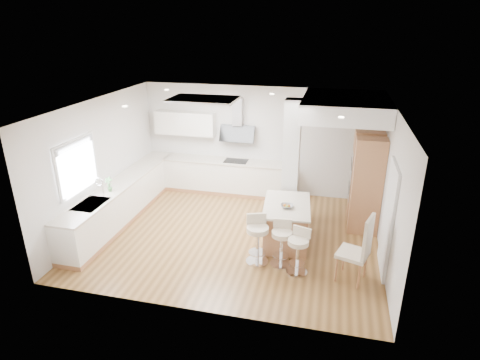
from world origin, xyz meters
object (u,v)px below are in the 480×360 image
(peninsula, at_px, (286,223))
(bar_stool_c, at_px, (298,249))
(bar_stool_a, at_px, (257,237))
(dining_chair, at_px, (360,247))
(bar_stool_b, at_px, (282,241))

(peninsula, bearing_deg, bar_stool_c, -76.70)
(bar_stool_a, height_order, bar_stool_c, bar_stool_a)
(bar_stool_a, bearing_deg, dining_chair, -25.71)
(bar_stool_c, relative_size, dining_chair, 0.68)
(bar_stool_b, bearing_deg, bar_stool_a, 177.63)
(peninsula, distance_m, dining_chair, 1.79)
(peninsula, relative_size, bar_stool_a, 1.53)
(peninsula, height_order, dining_chair, dining_chair)
(bar_stool_b, height_order, bar_stool_c, bar_stool_b)
(peninsula, xyz_separation_m, bar_stool_c, (0.35, -1.05, 0.06))
(dining_chair, bearing_deg, bar_stool_b, -171.01)
(peninsula, xyz_separation_m, bar_stool_a, (-0.43, -0.88, 0.11))
(dining_chair, bearing_deg, peninsula, 160.53)
(peninsula, bearing_deg, bar_stool_a, -121.19)
(bar_stool_a, bearing_deg, peninsula, 44.46)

